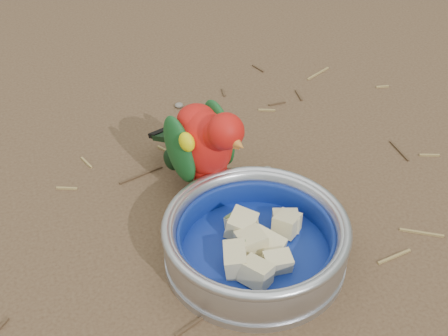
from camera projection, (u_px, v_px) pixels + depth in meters
name	position (u px, v px, depth m)	size (l,w,h in m)	color
ground	(198.00, 241.00, 0.80)	(60.00, 60.00, 0.00)	brown
food_bowl	(255.00, 255.00, 0.77)	(0.22, 0.22, 0.02)	#B2B2BA
bowl_wall	(256.00, 238.00, 0.75)	(0.22, 0.22, 0.04)	#B2B2BA
fruit_wedges	(256.00, 242.00, 0.75)	(0.13, 0.13, 0.03)	beige
lory_parrot	(205.00, 151.00, 0.83)	(0.09, 0.18, 0.15)	red
ground_debris	(147.00, 206.00, 0.85)	(0.90, 0.80, 0.01)	olive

